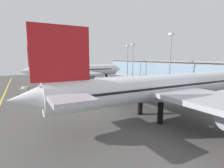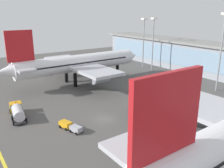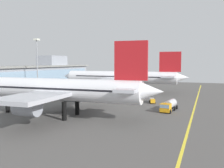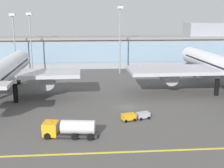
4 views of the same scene
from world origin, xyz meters
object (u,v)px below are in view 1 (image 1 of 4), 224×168
Objects in this scene: apron_light_mast_centre at (170,53)px; apron_light_mast_east at (133,56)px; fuel_tanker_truck at (24,91)px; baggage_tug_near at (51,98)px; apron_light_mast_west at (128,56)px; airliner_near_right at (162,88)px; airliner_near_left at (77,71)px.

apron_light_mast_centre is 1.10× the size of apron_light_mast_east.
fuel_tanker_truck is at bearing -74.30° from apron_light_mast_east.
fuel_tanker_truck reaches higher than baggage_tug_near.
fuel_tanker_truck is at bearing 13.00° from baggage_tug_near.
apron_light_mast_centre is (35.79, -2.41, 1.30)m from apron_light_mast_west.
airliner_near_right is at bearing -26.38° from apron_light_mast_west.
airliner_near_right is at bearing -137.76° from fuel_tanker_truck.
airliner_near_left is 2.23× the size of apron_light_mast_centre.
apron_light_mast_west is (-4.67, 32.38, 7.04)m from airliner_near_left.
apron_light_mast_west reaches higher than baggage_tug_near.
apron_light_mast_centre is at bearing -47.25° from airliner_near_left.
airliner_near_right reaches higher than fuel_tanker_truck.
airliner_near_right is at bearing -48.42° from apron_light_mast_centre.
apron_light_mast_west is at bearing 176.15° from apron_light_mast_centre.
apron_light_mast_west is (-60.10, 29.80, 7.16)m from airliner_near_right.
airliner_near_left reaches higher than fuel_tanker_truck.
airliner_near_left is 5.44× the size of fuel_tanker_truck.
airliner_near_right is at bearing -160.39° from baggage_tug_near.
apron_light_mast_east reaches higher than airliner_near_right.
baggage_tug_near is at bearing -121.43° from airliner_near_left.
apron_light_mast_centre is (14.43, 54.05, 13.44)m from fuel_tanker_truck.
baggage_tug_near is (12.37, 7.12, -0.72)m from fuel_tanker_truck.
apron_light_mast_west is 35.89m from apron_light_mast_centre.
baggage_tug_near is at bearing 125.62° from airliner_near_right.
apron_light_mast_centre reaches higher than fuel_tanker_truck.
fuel_tanker_truck is at bearing -69.27° from apron_light_mast_west.
airliner_near_left is at bearing -47.18° from baggage_tug_near.
fuel_tanker_truck is 0.41× the size of apron_light_mast_centre.
airliner_near_right is 33.30m from baggage_tug_near.
apron_light_mast_centre is at bearing -3.85° from apron_light_mast_west.
airliner_near_left is 0.86× the size of airliner_near_right.
apron_light_mast_centre reaches higher than apron_light_mast_east.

